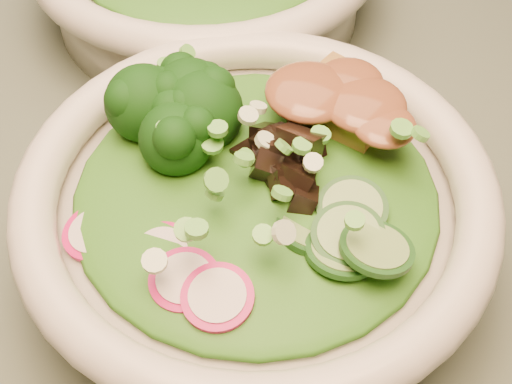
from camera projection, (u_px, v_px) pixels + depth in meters
The scene contains 9 objects.
salad_bowl at pixel (256, 214), 0.43m from camera, with size 0.28×0.28×0.08m.
lettuce_bed at pixel (256, 191), 0.41m from camera, with size 0.21×0.21×0.03m, color #255612.
broccoli_florets at pixel (171, 120), 0.43m from camera, with size 0.08×0.07×0.05m, color black, non-canonical shape.
radish_slices at pixel (173, 264), 0.37m from camera, with size 0.12×0.04×0.02m, color #B30D54, non-canonical shape.
cucumber_slices at pixel (352, 243), 0.37m from camera, with size 0.07×0.07×0.04m, color #82A55C, non-canonical shape.
mushroom_heap at pixel (271, 161), 0.41m from camera, with size 0.07×0.07×0.04m, color black, non-canonical shape.
tofu_cubes at pixel (330, 116), 0.43m from camera, with size 0.09×0.06×0.04m, color olive, non-canonical shape.
peanut_sauce at pixel (332, 100), 0.42m from camera, with size 0.07×0.06×0.02m, color brown.
scallion_garnish at pixel (256, 161), 0.39m from camera, with size 0.20×0.20×0.03m, color #5AB13E, non-canonical shape.
Camera 1 is at (-0.10, -0.21, 1.13)m, focal length 50.00 mm.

